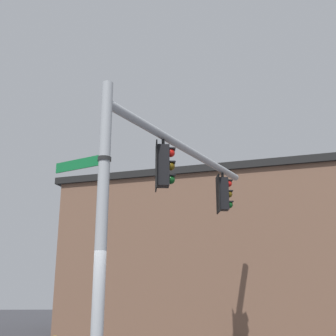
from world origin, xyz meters
TOP-DOWN VIEW (x-y plane):
  - signal_pole at (0.00, 0.00)m, footprint 0.24×0.24m
  - mast_arm at (-2.94, 2.02)m, footprint 6.00×4.21m
  - traffic_light_nearest_pole at (-1.88, 1.31)m, footprint 0.54×0.49m
  - traffic_light_mid_inner at (-4.93, 3.41)m, footprint 0.54×0.49m
  - street_name_sign at (-0.24, -0.35)m, footprint 0.91×1.25m
  - storefront_building at (-11.67, 4.63)m, footprint 12.17×15.60m
  - tree_by_storefront at (-16.48, 1.19)m, footprint 3.37×3.37m

SIDE VIEW (x-z plane):
  - signal_pole at x=0.00m, z-range 0.00..6.05m
  - storefront_building at x=-11.67m, z-range 0.01..6.78m
  - tree_by_storefront at x=-16.48m, z-range 1.25..7.17m
  - street_name_sign at x=-0.24m, z-range 4.23..4.45m
  - traffic_light_nearest_pole at x=-1.88m, z-range 4.12..5.43m
  - traffic_light_mid_inner at x=-4.93m, z-range 4.12..5.43m
  - mast_arm at x=-2.94m, z-range 5.47..5.69m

